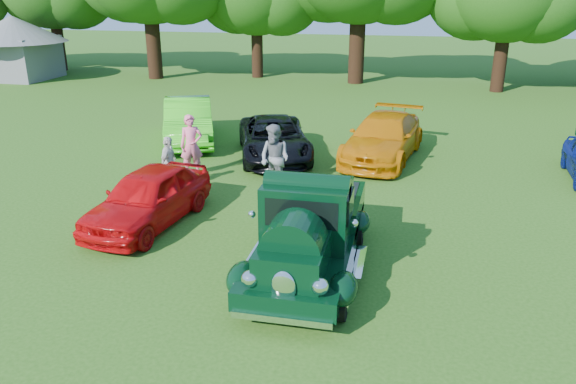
% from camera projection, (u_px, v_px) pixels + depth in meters
% --- Properties ---
extents(ground, '(120.00, 120.00, 0.00)m').
position_uv_depth(ground, '(279.00, 256.00, 12.41)').
color(ground, '#234E12').
rests_on(ground, ground).
extents(hero_pickup, '(2.40, 5.15, 2.01)m').
position_uv_depth(hero_pickup, '(309.00, 231.00, 11.56)').
color(hero_pickup, black).
rests_on(hero_pickup, ground).
extents(red_convertible, '(2.19, 4.34, 1.42)m').
position_uv_depth(red_convertible, '(148.00, 197.00, 13.87)').
color(red_convertible, '#BB080B').
rests_on(red_convertible, ground).
extents(back_car_lime, '(3.45, 5.22, 1.63)m').
position_uv_depth(back_car_lime, '(188.00, 121.00, 21.24)').
color(back_car_lime, green).
rests_on(back_car_lime, ground).
extents(back_car_black, '(3.73, 5.39, 1.37)m').
position_uv_depth(back_car_black, '(274.00, 138.00, 19.31)').
color(back_car_black, black).
rests_on(back_car_black, ground).
extents(back_car_orange, '(2.96, 5.44, 1.50)m').
position_uv_depth(back_car_orange, '(383.00, 138.00, 19.16)').
color(back_car_orange, '#C36C06').
rests_on(back_car_orange, ground).
extents(spectator_pink, '(0.83, 0.72, 1.93)m').
position_uv_depth(spectator_pink, '(191.00, 145.00, 17.41)').
color(spectator_pink, '#F6658D').
rests_on(spectator_pink, ground).
extents(spectator_grey, '(1.18, 1.08, 1.97)m').
position_uv_depth(spectator_grey, '(275.00, 159.00, 16.00)').
color(spectator_grey, slate).
rests_on(spectator_grey, ground).
extents(spectator_white, '(0.40, 0.94, 1.59)m').
position_uv_depth(spectator_white, '(169.00, 163.00, 16.23)').
color(spectator_white, beige).
rests_on(spectator_white, ground).
extents(gazebo, '(6.40, 6.40, 3.90)m').
position_uv_depth(gazebo, '(15.00, 40.00, 35.25)').
color(gazebo, slate).
rests_on(gazebo, ground).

